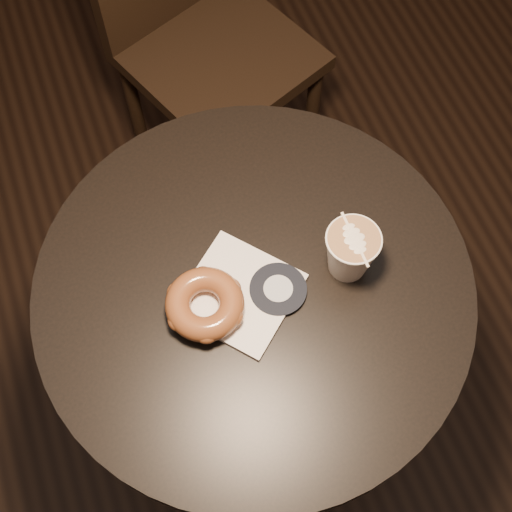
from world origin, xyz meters
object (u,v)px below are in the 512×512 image
cafe_table (254,328)px  chair (192,3)px  pastry_bag (239,294)px  latte_cup (350,253)px  doughnut (205,304)px

cafe_table → chair: size_ratio=0.75×
pastry_bag → latte_cup: latte_cup is taller
chair → pastry_bag: bearing=-123.8°
pastry_bag → latte_cup: bearing=-44.4°
chair → pastry_bag: 0.84m
chair → latte_cup: 0.85m
doughnut → latte_cup: bearing=-1.3°
cafe_table → chair: (0.14, 0.79, 0.01)m
doughnut → pastry_bag: bearing=7.4°
pastry_bag → doughnut: 0.06m
latte_cup → chair: bearing=90.6°
cafe_table → chair: bearing=79.8°
pastry_bag → doughnut: size_ratio=1.33×
chair → doughnut: (-0.23, -0.81, 0.22)m
cafe_table → pastry_bag: pastry_bag is taller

